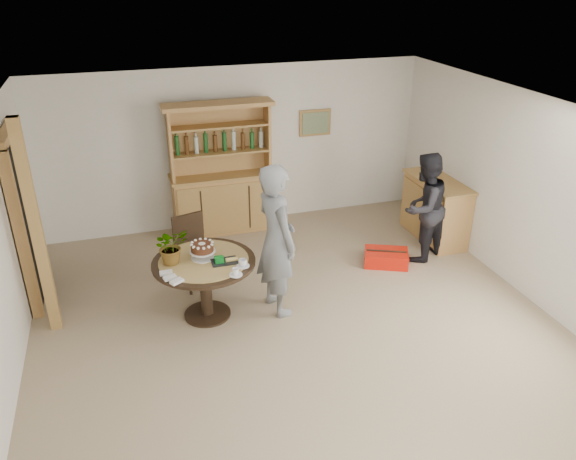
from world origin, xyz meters
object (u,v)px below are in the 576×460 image
at_px(teen_boy, 277,240).
at_px(adult_person, 424,207).
at_px(dining_table, 205,272).
at_px(red_suitcase, 386,258).
at_px(hutch, 222,189).
at_px(sideboard, 435,209).
at_px(dining_chair, 193,246).

bearing_deg(teen_boy, adult_person, -85.33).
relative_size(dining_table, red_suitcase, 1.69).
height_order(hutch, red_suitcase, hutch).
bearing_deg(red_suitcase, dining_table, -144.39).
height_order(sideboard, adult_person, adult_person).
bearing_deg(hutch, teen_boy, -85.64).
xyz_separation_m(hutch, teen_boy, (0.18, -2.42, 0.25)).
bearing_deg(teen_boy, hutch, -6.75).
height_order(teen_boy, red_suitcase, teen_boy).
xyz_separation_m(dining_table, dining_chair, (-0.02, 0.83, -0.07)).
height_order(dining_table, dining_chair, dining_chair).
distance_m(hutch, dining_chair, 1.65).
relative_size(dining_chair, adult_person, 0.60).
height_order(hutch, sideboard, hutch).
xyz_separation_m(dining_chair, red_suitcase, (2.65, -0.31, -0.43)).
distance_m(sideboard, dining_table, 3.86).
xyz_separation_m(dining_chair, teen_boy, (0.87, -0.93, 0.40)).
bearing_deg(hutch, dining_table, -105.98).
relative_size(dining_chair, teen_boy, 0.51).
distance_m(adult_person, red_suitcase, 0.87).
distance_m(teen_boy, red_suitcase, 2.06).
bearing_deg(adult_person, sideboard, -162.13).
bearing_deg(sideboard, dining_chair, -176.09).
distance_m(dining_table, adult_person, 3.22).
bearing_deg(dining_table, teen_boy, -6.71).
height_order(sideboard, red_suitcase, sideboard).
relative_size(adult_person, red_suitcase, 2.21).
distance_m(teen_boy, adult_person, 2.42).
xyz_separation_m(sideboard, dining_chair, (-3.73, -0.25, 0.06)).
relative_size(sideboard, teen_boy, 0.67).
distance_m(sideboard, teen_boy, 3.12).
bearing_deg(dining_table, adult_person, 9.94).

